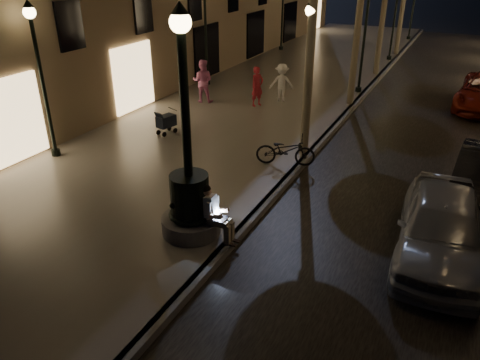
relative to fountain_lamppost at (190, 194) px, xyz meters
The scene contains 18 objects.
ground 13.09m from the fountain_lamppost, 85.60° to the left, with size 120.00×120.00×0.00m, color black.
cobble_lane 13.65m from the fountain_lamppost, 72.90° to the left, with size 6.00×45.00×0.02m, color black.
promenade 13.39m from the fountain_lamppost, 102.99° to the left, with size 8.00×45.00×0.20m, color slate.
curb_strip 13.09m from the fountain_lamppost, 85.60° to the left, with size 0.25×45.00×0.20m, color #59595B.
fountain_lamppost is the anchor object (origin of this frame).
seated_man_laptop 0.68m from the fountain_lamppost, ahead, with size 0.98×0.33×1.35m.
lamp_curb_a 6.37m from the fountain_lamppost, 83.35° to the left, with size 0.36×0.36×4.81m.
lamp_curb_b 14.16m from the fountain_lamppost, 87.14° to the left, with size 0.36×0.36×4.81m.
lamp_curb_c 22.10m from the fountain_lamppost, 88.18° to the left, with size 0.36×0.36×4.81m.
lamp_left_a 7.00m from the fountain_lamppost, 162.65° to the left, with size 0.36×0.36×4.81m.
lamp_left_b 13.75m from the fountain_lamppost, 118.07° to the left, with size 0.36×0.36×4.81m.
lamp_left_c 23.00m from the fountain_lamppost, 106.22° to the left, with size 0.36×0.36×4.81m.
stroller 6.79m from the fountain_lamppost, 129.06° to the left, with size 0.55×0.97×0.97m.
car_front 5.67m from the fountain_lamppost, 18.78° to the left, with size 1.81×4.49×1.53m, color #B4B8BC.
pedestrian_red 10.22m from the fountain_lamppost, 105.40° to the left, with size 0.61×0.40×1.68m, color #B52431.
pedestrian_pink 10.64m from the fountain_lamppost, 118.57° to the left, with size 0.90×0.70×1.84m, color #CD6CA0.
pedestrian_white 11.14m from the fountain_lamppost, 100.51° to the left, with size 1.06×0.61×1.64m, color white.
bicycle 4.70m from the fountain_lamppost, 82.61° to the left, with size 0.64×1.83×0.96m, color black.
Camera 1 is at (4.21, -6.02, 6.28)m, focal length 35.00 mm.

